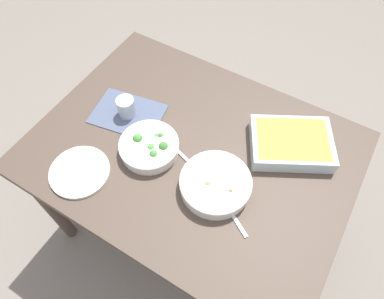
% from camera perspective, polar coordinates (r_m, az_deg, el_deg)
% --- Properties ---
extents(ground_plane, '(6.00, 6.00, 0.00)m').
position_cam_1_polar(ground_plane, '(1.99, -0.00, -11.78)').
color(ground_plane, slate).
extents(dining_table, '(1.20, 0.90, 0.74)m').
position_cam_1_polar(dining_table, '(1.40, -0.00, -2.02)').
color(dining_table, '#4C3D33').
rests_on(dining_table, ground_plane).
extents(placemat, '(0.31, 0.25, 0.00)m').
position_cam_1_polar(placemat, '(1.45, -10.48, 5.79)').
color(placemat, '#4C5670').
rests_on(placemat, dining_table).
extents(stew_bowl, '(0.25, 0.25, 0.06)m').
position_cam_1_polar(stew_bowl, '(1.22, 3.86, -5.65)').
color(stew_bowl, white).
rests_on(stew_bowl, dining_table).
extents(broccoli_bowl, '(0.23, 0.23, 0.07)m').
position_cam_1_polar(broccoli_bowl, '(1.31, -7.02, 0.51)').
color(broccoli_bowl, white).
rests_on(broccoli_bowl, dining_table).
extents(baking_dish, '(0.37, 0.34, 0.06)m').
position_cam_1_polar(baking_dish, '(1.35, 15.98, 1.06)').
color(baking_dish, silver).
rests_on(baking_dish, dining_table).
extents(drink_cup, '(0.07, 0.07, 0.08)m').
position_cam_1_polar(drink_cup, '(1.42, -10.70, 6.71)').
color(drink_cup, '#B2BCC6').
rests_on(drink_cup, dining_table).
extents(side_plate, '(0.22, 0.22, 0.01)m').
position_cam_1_polar(side_plate, '(1.33, -17.95, -3.49)').
color(side_plate, white).
rests_on(side_plate, dining_table).
extents(spoon_by_stew, '(0.16, 0.11, 0.01)m').
position_cam_1_polar(spoon_by_stew, '(1.21, 6.00, -9.62)').
color(spoon_by_stew, silver).
rests_on(spoon_by_stew, dining_table).
extents(fork_on_table, '(0.17, 0.07, 0.01)m').
position_cam_1_polar(fork_on_table, '(1.31, -1.68, -0.89)').
color(fork_on_table, silver).
rests_on(fork_on_table, dining_table).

